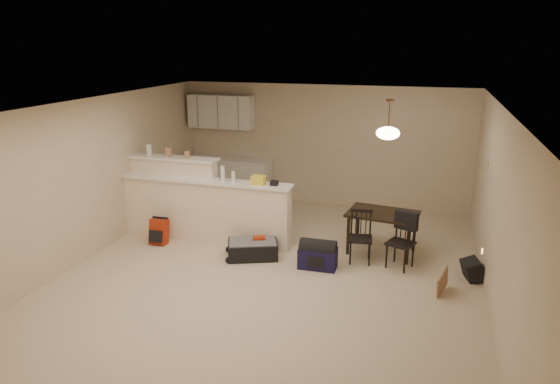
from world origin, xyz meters
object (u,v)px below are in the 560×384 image
at_px(dining_table, 383,218).
at_px(dining_chair_far, 401,242).
at_px(pendant_lamp, 388,133).
at_px(dining_chair_near, 360,237).
at_px(red_backpack, 159,231).
at_px(suitcase, 253,249).
at_px(navy_duffel, 318,258).
at_px(black_daypack, 472,270).

height_order(dining_table, dining_chair_far, dining_chair_far).
height_order(pendant_lamp, dining_chair_far, pendant_lamp).
xyz_separation_m(dining_chair_near, red_backpack, (-3.40, -0.24, -0.19)).
bearing_deg(dining_chair_near, red_backpack, 176.17).
bearing_deg(pendant_lamp, red_backpack, -169.07).
bearing_deg(suitcase, navy_duffel, -26.47).
relative_size(dining_table, black_daypack, 3.60).
height_order(dining_chair_near, red_backpack, dining_chair_near).
relative_size(red_backpack, black_daypack, 1.31).
height_order(dining_chair_near, black_daypack, dining_chair_near).
relative_size(dining_chair_far, suitcase, 1.08).
relative_size(navy_duffel, black_daypack, 1.75).
bearing_deg(black_daypack, dining_chair_far, 69.28).
xyz_separation_m(dining_chair_near, navy_duffel, (-0.58, -0.40, -0.25)).
bearing_deg(suitcase, dining_table, -0.06).
xyz_separation_m(dining_table, suitcase, (-1.95, -0.78, -0.47)).
bearing_deg(navy_duffel, suitcase, 173.68).
bearing_deg(navy_duffel, dining_chair_far, 15.21).
bearing_deg(dining_table, suitcase, -150.57).
distance_m(pendant_lamp, red_backpack, 4.15).
bearing_deg(navy_duffel, black_daypack, 4.83).
bearing_deg(pendant_lamp, navy_duffel, -134.91).
relative_size(dining_chair_near, suitcase, 1.05).
bearing_deg(black_daypack, red_backpack, 76.22).
relative_size(dining_table, pendant_lamp, 1.92).
height_order(dining_table, navy_duffel, dining_table).
bearing_deg(red_backpack, dining_chair_far, 2.52).
height_order(dining_table, pendant_lamp, pendant_lamp).
bearing_deg(dining_chair_far, pendant_lamp, 145.42).
height_order(pendant_lamp, navy_duffel, pendant_lamp).
bearing_deg(suitcase, dining_chair_near, -11.21).
distance_m(dining_chair_near, navy_duffel, 0.75).
xyz_separation_m(dining_chair_near, dining_chair_far, (0.61, -0.04, 0.01)).
relative_size(suitcase, black_daypack, 2.36).
height_order(red_backpack, black_daypack, red_backpack).
relative_size(pendant_lamp, dining_chair_near, 0.75).
distance_m(pendant_lamp, black_daypack, 2.38).
xyz_separation_m(pendant_lamp, dining_chair_near, (-0.28, -0.47, -1.58)).
relative_size(dining_chair_near, navy_duffel, 1.43).
xyz_separation_m(pendant_lamp, red_backpack, (-3.68, -0.71, -1.77)).
relative_size(dining_table, dining_chair_far, 1.41).
distance_m(pendant_lamp, dining_chair_near, 1.67).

